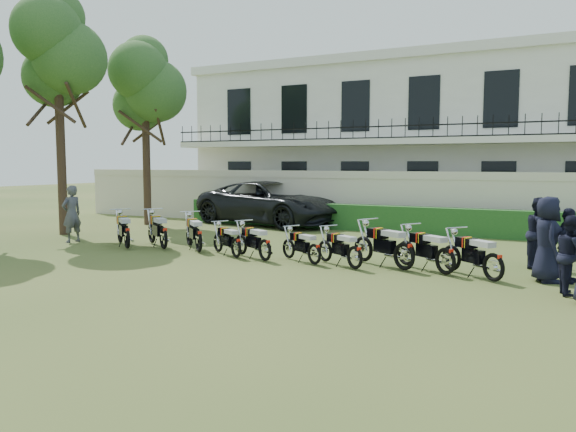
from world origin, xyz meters
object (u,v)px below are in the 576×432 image
motorcycle_6 (355,252)px  motorcycle_9 (494,260)px  tree_west_mid (58,49)px  officer_4 (540,233)px  motorcycle_3 (236,243)px  motorcycle_1 (163,233)px  inspector (72,214)px  motorcycle_0 (127,233)px  tree_west_near (145,85)px  motorcycle_8 (446,254)px  motorcycle_2 (199,236)px  officer_3 (547,239)px  motorcycle_7 (404,249)px  officer_2 (567,245)px  motorcycle_5 (314,249)px  officer_1 (572,255)px  suv (271,203)px  motorcycle_4 (265,245)px

motorcycle_6 → motorcycle_9: bearing=-59.3°
tree_west_mid → officer_4: size_ratio=4.96×
motorcycle_3 → motorcycle_1: bearing=115.0°
inspector → motorcycle_1: bearing=99.3°
motorcycle_3 → inspector: 6.59m
motorcycle_0 → inspector: 2.81m
tree_west_near → motorcycle_8: 15.52m
motorcycle_2 → officer_3: 9.25m
tree_west_near → motorcycle_0: bearing=-54.1°
motorcycle_0 → officer_3: 11.59m
officer_3 → inspector: bearing=74.9°
motorcycle_7 → motorcycle_8: size_ratio=1.12×
motorcycle_3 → officer_2: bearing=-54.1°
motorcycle_5 → motorcycle_6: (1.15, -0.13, 0.03)m
motorcycle_2 → officer_2: size_ratio=0.96×
tree_west_mid → officer_1: tree_west_mid is taller
motorcycle_2 → officer_1: size_ratio=0.99×
motorcycle_6 → suv: size_ratio=0.24×
motorcycle_3 → officer_2: size_ratio=0.92×
motorcycle_1 → officer_4: bearing=-43.6°
motorcycle_9 → officer_3: officer_3 is taller
motorcycle_5 → officer_1: officer_1 is taller
motorcycle_1 → officer_2: (10.91, 0.38, 0.30)m
officer_4 → motorcycle_3: bearing=112.1°
tree_west_near → officer_2: bearing=-16.9°
motorcycle_5 → motorcycle_9: 4.38m
motorcycle_2 → motorcycle_7: 6.11m
officer_2 → motorcycle_3: bearing=107.5°
motorcycle_5 → officer_1: (5.90, -0.58, 0.37)m
motorcycle_2 → motorcycle_8: 7.12m
officer_1 → officer_4: officer_4 is taller
motorcycle_1 → motorcycle_5: size_ratio=1.16×
motorcycle_6 → officer_2: 4.72m
tree_west_near → officer_1: 18.02m
motorcycle_7 → officer_2: 3.55m
motorcycle_5 → motorcycle_9: motorcycle_9 is taller
motorcycle_2 → motorcycle_8: motorcycle_2 is taller
motorcycle_4 → suv: suv is taller
tree_west_mid → inspector: bearing=-35.0°
motorcycle_3 → motorcycle_4: bearing=-64.9°
officer_4 → tree_west_mid: bearing=97.8°
motorcycle_6 → motorcycle_0: bearing=121.0°
motorcycle_4 → suv: bearing=56.5°
motorcycle_4 → officer_1: officer_1 is taller
motorcycle_0 → motorcycle_6: motorcycle_0 is taller
motorcycle_8 → motorcycle_3: bearing=126.2°
tree_west_near → motorcycle_6: tree_west_near is taller
tree_west_mid → motorcycle_3: size_ratio=5.82×
motorcycle_3 → motorcycle_6: (3.49, -0.07, 0.02)m
tree_west_mid → officer_2: tree_west_mid is taller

